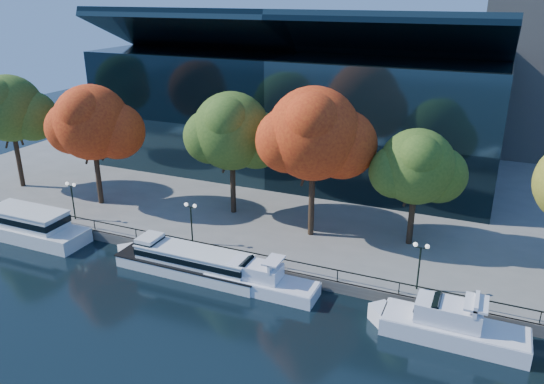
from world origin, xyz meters
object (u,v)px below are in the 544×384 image
at_px(cruiser_near, 256,279).
at_px(cruiser_far, 447,324).
at_px(lamp_0, 72,192).
at_px(tree_0, 10,110).
at_px(tree_4, 418,168).
at_px(lamp_2, 420,256).
at_px(tour_boat, 186,260).
at_px(tree_2, 233,133).
at_px(lamp_1, 191,214).
at_px(tree_3, 315,136).
at_px(tree_1, 93,124).
at_px(large_vessel, 25,225).

distance_m(cruiser_near, cruiser_far, 15.24).
relative_size(cruiser_far, lamp_0, 2.78).
xyz_separation_m(tree_0, tree_4, (45.81, 2.75, -1.92)).
bearing_deg(lamp_2, tree_0, 173.72).
distance_m(cruiser_near, lamp_2, 13.29).
distance_m(tour_boat, lamp_0, 16.14).
distance_m(cruiser_near, lamp_0, 22.88).
bearing_deg(cruiser_far, lamp_2, 123.30).
height_order(tour_boat, cruiser_far, cruiser_far).
distance_m(tree_2, lamp_1, 10.00).
bearing_deg(tree_3, tree_4, 11.15).
relative_size(tree_1, tree_2, 1.02).
relative_size(large_vessel, tour_boat, 0.97).
bearing_deg(tree_2, tree_3, -11.86).
height_order(tree_3, lamp_2, tree_3).
bearing_deg(large_vessel, cruiser_near, 0.28).
height_order(large_vessel, cruiser_near, cruiser_near).
bearing_deg(lamp_0, cruiser_near, -9.11).
bearing_deg(lamp_0, lamp_2, 0.00).
relative_size(tour_boat, tree_3, 1.03).
height_order(tour_boat, lamp_1, lamp_1).
relative_size(tour_boat, tree_0, 1.11).
distance_m(tree_3, tree_4, 9.61).
xyz_separation_m(tour_boat, tree_3, (8.34, 9.64, 9.69)).
height_order(tree_0, lamp_1, tree_0).
bearing_deg(lamp_0, tree_4, 13.62).
height_order(tour_boat, lamp_0, lamp_0).
xyz_separation_m(large_vessel, lamp_1, (17.13, 3.72, 2.60)).
bearing_deg(tree_3, tree_1, -176.28).
distance_m(tree_3, lamp_0, 25.59).
bearing_deg(tree_0, tour_boat, -17.04).
distance_m(tree_1, lamp_2, 36.01).
distance_m(cruiser_far, lamp_0, 37.96).
height_order(tree_4, lamp_2, tree_4).
bearing_deg(lamp_0, large_vessel, -128.92).
height_order(cruiser_far, tree_2, tree_2).
bearing_deg(cruiser_far, large_vessel, 179.24).
bearing_deg(large_vessel, tree_4, 18.03).
bearing_deg(lamp_0, tree_1, 94.73).
bearing_deg(lamp_2, tree_1, 172.52).
relative_size(large_vessel, lamp_2, 3.56).
bearing_deg(lamp_0, tree_3, 14.56).
xyz_separation_m(lamp_0, lamp_2, (34.82, 0.00, 0.00)).
bearing_deg(tour_boat, lamp_1, 111.97).
distance_m(tour_boat, tree_1, 19.88).
distance_m(cruiser_far, tree_4, 14.97).
relative_size(cruiser_near, lamp_2, 2.64).
bearing_deg(tree_1, cruiser_far, -13.14).
relative_size(large_vessel, tree_3, 1.00).
bearing_deg(cruiser_far, tree_1, 166.86).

